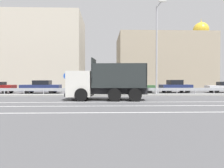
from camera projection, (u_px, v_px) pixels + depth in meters
The scene contains 16 objects.
ground_plane at pixel (123, 98), 20.75m from camera, with size 320.00×320.00×0.00m, color #4C4C4F.
lane_strip_0 at pixel (108, 102), 16.64m from camera, with size 63.43×0.16×0.01m, color silver.
lane_strip_1 at pixel (109, 106), 14.31m from camera, with size 63.43×0.16×0.01m, color silver.
lane_strip_2 at pixel (110, 113), 11.49m from camera, with size 63.43×0.16×0.01m, color silver.
median_island at pixel (121, 95), 22.82m from camera, with size 34.88×1.10×0.18m, color gray.
median_guardrail at pixel (120, 90), 23.95m from camera, with size 63.43×0.09×0.78m.
dump_truck at pixel (98, 85), 18.45m from camera, with size 6.82×3.27×3.48m.
median_road_sign at pixel (67, 83), 22.58m from camera, with size 0.78×0.16×2.47m.
street_lamp_1 at pixel (157, 46), 22.56m from camera, with size 0.71×2.16×9.38m.
parked_car_3 at pixel (41, 87), 26.89m from camera, with size 4.74×1.99×1.60m.
parked_car_4 at pixel (94, 87), 27.44m from camera, with size 4.55×2.14×1.55m.
parked_car_5 at pixel (138, 87), 27.46m from camera, with size 4.40×2.10×1.58m.
parked_car_6 at pixel (175, 86), 27.90m from camera, with size 4.01×2.21×1.64m.
background_building_0 at pixel (36, 53), 38.85m from camera, with size 16.51×10.75×12.75m, color beige.
background_building_1 at pixel (162, 63), 40.48m from camera, with size 16.17×11.15×9.57m, color tan.
church_tower at pixel (201, 56), 45.76m from camera, with size 3.60×3.60×14.49m.
Camera 1 is at (-1.78, -20.67, 1.78)m, focal length 35.00 mm.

